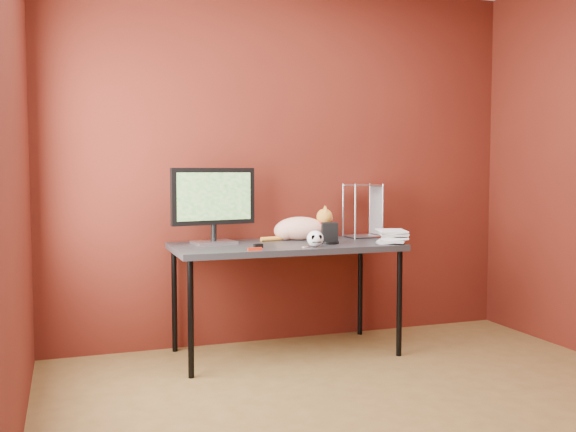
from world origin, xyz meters
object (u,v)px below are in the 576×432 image
object	(u,v)px
desk	(285,251)
skull_mug	(315,239)
speaker	(330,234)
book_stack	(380,169)
cat	(300,228)
monitor	(214,202)

from	to	relation	value
desk	skull_mug	world-z (taller)	skull_mug
speaker	book_stack	bearing A→B (deg)	10.79
cat	skull_mug	bearing A→B (deg)	-83.12
monitor	skull_mug	size ratio (longest dim) A/B	5.31
desk	book_stack	distance (m)	0.85
desk	skull_mug	bearing A→B (deg)	-64.55
speaker	book_stack	world-z (taller)	book_stack
speaker	book_stack	distance (m)	0.56
desk	skull_mug	xyz separation A→B (m)	(0.12, -0.25, 0.10)
monitor	cat	xyz separation A→B (m)	(0.64, 0.06, -0.20)
skull_mug	speaker	xyz separation A→B (m)	(0.16, 0.14, 0.01)
desk	cat	xyz separation A→B (m)	(0.18, 0.19, 0.13)
desk	speaker	distance (m)	0.32
monitor	cat	distance (m)	0.67
desk	skull_mug	distance (m)	0.29
book_stack	speaker	bearing A→B (deg)	175.81
desk	monitor	bearing A→B (deg)	164.70
desk	cat	size ratio (longest dim) A/B	2.89
desk	speaker	bearing A→B (deg)	-20.95
desk	speaker	xyz separation A→B (m)	(0.28, -0.11, 0.12)
skull_mug	speaker	world-z (taller)	speaker
monitor	book_stack	world-z (taller)	book_stack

